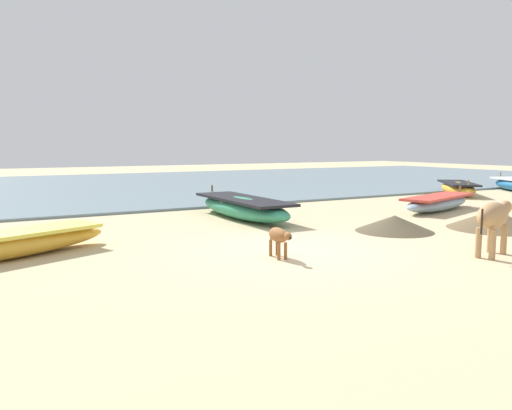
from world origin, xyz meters
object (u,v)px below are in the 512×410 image
object	(u,v)px
fishing_boat_2	(458,188)
calf_near_brown	(279,236)
cow_adult_tan	(494,217)
fishing_boat_0	(243,207)
fishing_boat_6	(438,202)

from	to	relation	value
fishing_boat_2	calf_near_brown	size ratio (longest dim) A/B	4.05
cow_adult_tan	fishing_boat_0	bearing A→B (deg)	87.52
fishing_boat_2	calf_near_brown	bearing A→B (deg)	-25.16
fishing_boat_0	cow_adult_tan	bearing A→B (deg)	-163.91
fishing_boat_2	calf_near_brown	xyz separation A→B (m)	(-12.45, -6.22, 0.11)
fishing_boat_0	calf_near_brown	xyz separation A→B (m)	(-1.72, -4.66, 0.08)
fishing_boat_6	calf_near_brown	bearing A→B (deg)	-175.23
fishing_boat_6	calf_near_brown	world-z (taller)	fishing_boat_6
fishing_boat_0	fishing_boat_6	world-z (taller)	fishing_boat_0
fishing_boat_0	fishing_boat_2	distance (m)	10.84
fishing_boat_6	cow_adult_tan	world-z (taller)	cow_adult_tan
fishing_boat_6	cow_adult_tan	xyz separation A→B (m)	(-4.24, -4.93, 0.46)
fishing_boat_0	fishing_boat_6	distance (m)	6.25
cow_adult_tan	fishing_boat_6	bearing A→B (deg)	30.89
fishing_boat_2	fishing_boat_6	distance (m)	5.56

